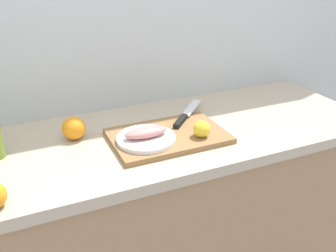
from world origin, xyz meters
TOP-DOWN VIEW (x-y plane):
  - back_wall at (0.00, 0.33)m, footprint 3.20×0.05m
  - kitchen_counter at (0.00, 0.00)m, footprint 2.00×0.60m
  - cutting_board at (0.16, -0.05)m, footprint 0.41×0.27m
  - white_plate at (0.07, -0.07)m, footprint 0.21×0.21m
  - fish_fillet at (0.07, -0.07)m, footprint 0.15×0.07m
  - chef_knife at (0.27, 0.05)m, footprint 0.22×0.23m
  - lemon_0 at (0.26, -0.12)m, footprint 0.06×0.06m
  - orange_1 at (-0.15, 0.08)m, footprint 0.08×0.08m

SIDE VIEW (x-z plane):
  - kitchen_counter at x=0.00m, z-range 0.00..0.90m
  - cutting_board at x=0.16m, z-range 0.90..0.92m
  - white_plate at x=0.07m, z-range 0.92..0.93m
  - chef_knife at x=0.27m, z-range 0.92..0.94m
  - orange_1 at x=-0.15m, z-range 0.90..0.98m
  - lemon_0 at x=0.26m, z-range 0.92..0.98m
  - fish_fillet at x=0.07m, z-range 0.94..0.97m
  - back_wall at x=0.00m, z-range 0.00..2.50m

